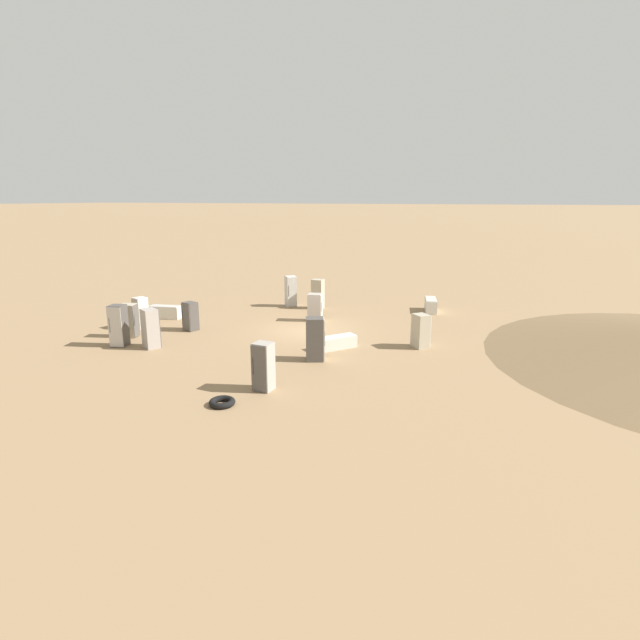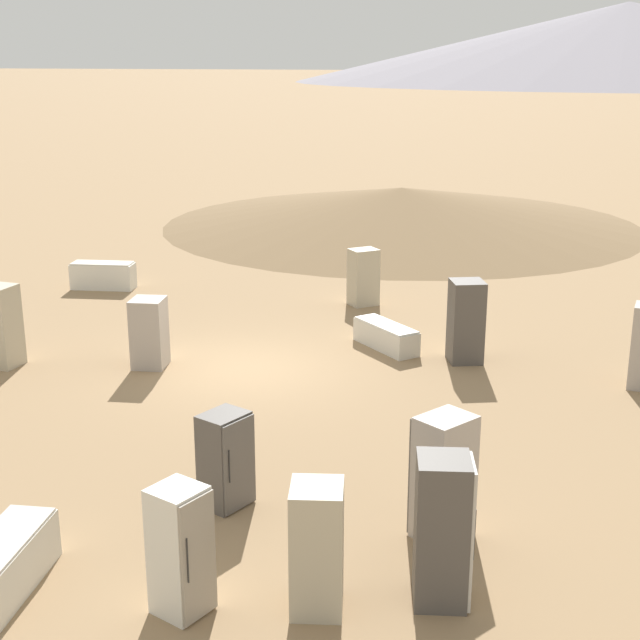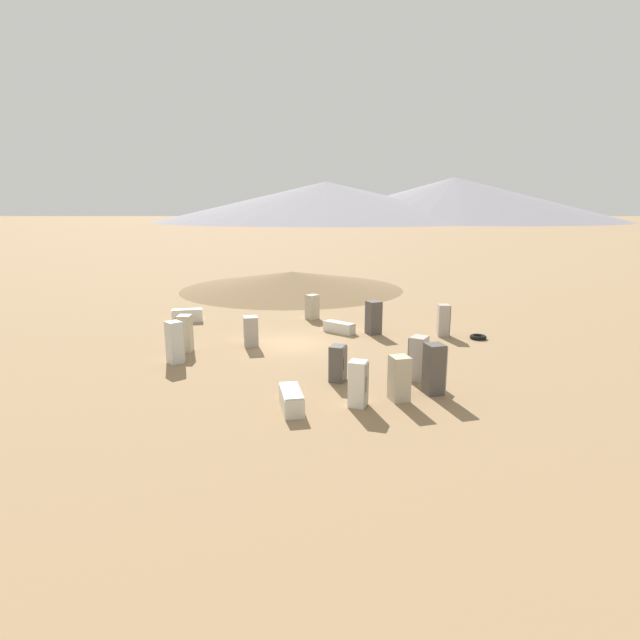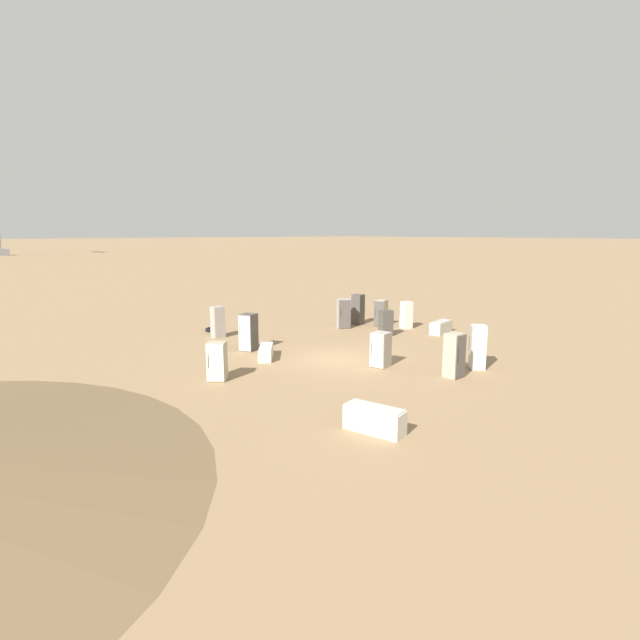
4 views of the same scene
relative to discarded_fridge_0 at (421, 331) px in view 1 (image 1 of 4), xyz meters
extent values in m
plane|color=#937551|center=(0.92, 5.92, -0.78)|extent=(1000.00, 1000.00, 0.00)
cube|color=#B2A88E|center=(-0.01, 0.01, 0.00)|extent=(0.93, 0.92, 1.56)
cube|color=beige|center=(0.20, -0.21, 0.00)|extent=(0.53, 0.51, 1.49)
cylinder|color=#2D2D2D|center=(0.04, -0.41, 0.08)|extent=(0.02, 0.02, 0.54)
cube|color=#4C4742|center=(-4.74, 13.11, 0.19)|extent=(0.80, 0.83, 1.93)
cube|color=#BCB7AD|center=(-5.07, 13.02, 0.19)|extent=(0.21, 0.64, 1.85)
cylinder|color=#2D2D2D|center=(-5.17, 13.24, 0.28)|extent=(0.02, 0.02, 0.67)
cube|color=#B2A88E|center=(-3.35, 13.76, 0.05)|extent=(0.80, 0.83, 1.65)
cube|color=#56514C|center=(-3.26, 13.41, 0.05)|extent=(0.60, 0.20, 1.58)
cylinder|color=#2D2D2D|center=(-3.46, 13.32, 0.13)|extent=(0.02, 0.02, 0.58)
cube|color=silver|center=(6.06, 9.26, 0.18)|extent=(0.86, 0.87, 1.92)
cube|color=#BCB7AD|center=(5.83, 9.05, 0.18)|extent=(0.44, 0.49, 1.85)
cylinder|color=#2D2D2D|center=(5.66, 9.20, 0.28)|extent=(0.02, 0.02, 0.67)
cube|color=#A89E93|center=(-4.47, 11.54, 0.13)|extent=(0.90, 0.96, 1.81)
cube|color=#56514C|center=(-4.20, 11.38, 0.13)|extent=(0.40, 0.65, 1.74)
cylinder|color=#2D2D2D|center=(-4.31, 11.14, 0.22)|extent=(0.02, 0.02, 0.63)
cube|color=beige|center=(-1.57, 3.53, -0.50)|extent=(1.82, 1.66, 0.55)
cube|color=silver|center=(-1.57, 3.53, -0.21)|extent=(1.75, 1.60, 0.04)
cube|color=#A89E93|center=(-7.24, 4.33, 0.10)|extent=(0.63, 0.68, 1.75)
cube|color=#56514C|center=(-7.55, 4.35, 0.10)|extent=(0.08, 0.62, 1.68)
cylinder|color=#2D2D2D|center=(-7.56, 4.58, 0.18)|extent=(0.02, 0.02, 0.61)
cube|color=#A89E93|center=(3.01, 6.42, -0.01)|extent=(0.83, 0.86, 1.53)
cube|color=beige|center=(3.09, 6.04, -0.01)|extent=(0.66, 0.18, 1.47)
cylinder|color=#2D2D2D|center=(2.86, 5.96, 0.06)|extent=(0.02, 0.02, 0.54)
cube|color=#4C4742|center=(-1.19, 11.68, -0.04)|extent=(0.74, 0.83, 1.48)
cube|color=#56514C|center=(-1.47, 11.77, -0.04)|extent=(0.25, 0.64, 1.42)
cylinder|color=#2D2D2D|center=(-1.42, 12.01, 0.03)|extent=(0.02, 0.02, 0.52)
cube|color=#4C4742|center=(-3.47, 3.86, 0.14)|extent=(0.94, 0.94, 1.85)
cube|color=beige|center=(-3.32, 3.51, 0.14)|extent=(0.64, 0.31, 1.77)
cylinder|color=#2D2D2D|center=(-3.53, 3.39, 0.24)|extent=(0.02, 0.02, 0.65)
cube|color=beige|center=(0.52, 14.64, -0.44)|extent=(0.99, 1.89, 0.68)
cube|color=#BCB7AD|center=(0.52, 14.64, -0.08)|extent=(0.95, 1.81, 0.04)
cube|color=silver|center=(7.72, 0.73, -0.41)|extent=(1.92, 1.02, 0.74)
cube|color=beige|center=(7.72, 0.73, -0.01)|extent=(1.85, 0.98, 0.04)
cube|color=silver|center=(-1.80, 14.33, 0.05)|extent=(0.73, 0.73, 1.65)
cube|color=gray|center=(-2.10, 14.42, 0.05)|extent=(0.21, 0.54, 1.59)
cylinder|color=#2D2D2D|center=(-2.06, 14.63, 0.13)|extent=(0.02, 0.02, 0.58)
cube|color=#B2A88E|center=(6.06, 7.41, 0.13)|extent=(0.62, 0.69, 1.82)
cube|color=#56514C|center=(6.38, 7.41, 0.13)|extent=(0.05, 0.65, 1.74)
cylinder|color=#2D2D2D|center=(6.41, 7.17, 0.22)|extent=(0.02, 0.02, 0.64)
torus|color=black|center=(-8.99, 5.00, -0.67)|extent=(0.88, 0.88, 0.21)
camera|label=1|loc=(-22.23, -3.57, 5.95)|focal=28.00mm
camera|label=2|loc=(-6.44, 22.78, 5.74)|focal=50.00mm
camera|label=3|loc=(-0.45, 30.89, 6.02)|focal=28.00mm
camera|label=4|loc=(17.03, -9.86, 5.07)|focal=28.00mm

